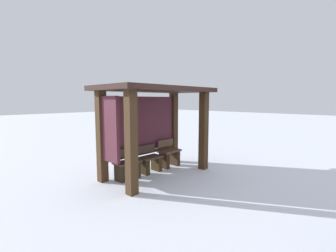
{
  "coord_description": "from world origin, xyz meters",
  "views": [
    {
      "loc": [
        -4.04,
        -4.26,
        1.92
      ],
      "look_at": [
        -0.22,
        -0.6,
        1.32
      ],
      "focal_mm": 25.1,
      "sensor_mm": 36.0,
      "label": 1
    }
  ],
  "objects_px": {
    "bench_left_inside": "(127,167)",
    "bench_right_inside": "(169,156)",
    "bench_center_inside": "(150,162)",
    "bus_shelter": "(151,112)"
  },
  "relations": [
    {
      "from": "bench_left_inside",
      "to": "bench_center_inside",
      "type": "xyz_separation_m",
      "value": [
        0.74,
        0.0,
        -0.01
      ]
    },
    {
      "from": "bench_left_inside",
      "to": "bus_shelter",
      "type": "bearing_deg",
      "value": -11.52
    },
    {
      "from": "bus_shelter",
      "to": "bench_left_inside",
      "type": "height_order",
      "value": "bus_shelter"
    },
    {
      "from": "bench_left_inside",
      "to": "bench_center_inside",
      "type": "relative_size",
      "value": 1.02
    },
    {
      "from": "bus_shelter",
      "to": "bench_right_inside",
      "type": "distance_m",
      "value": 1.53
    },
    {
      "from": "bench_left_inside",
      "to": "bench_right_inside",
      "type": "distance_m",
      "value": 1.48
    },
    {
      "from": "bus_shelter",
      "to": "bench_left_inside",
      "type": "relative_size",
      "value": 4.13
    },
    {
      "from": "bus_shelter",
      "to": "bench_center_inside",
      "type": "bearing_deg",
      "value": 61.82
    },
    {
      "from": "bus_shelter",
      "to": "bench_center_inside",
      "type": "relative_size",
      "value": 4.2
    },
    {
      "from": "bench_center_inside",
      "to": "bench_right_inside",
      "type": "height_order",
      "value": "bench_right_inside"
    }
  ]
}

